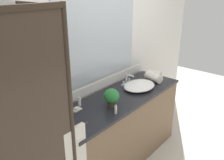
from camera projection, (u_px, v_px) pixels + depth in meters
name	position (u px, v px, depth m)	size (l,w,h in m)	color
ground_plane	(119.00, 159.00, 3.07)	(8.00, 8.00, 0.00)	beige
wall_back_with_mirror	(98.00, 57.00, 2.78)	(4.40, 0.06, 2.60)	silver
vanity_cabinet	(119.00, 129.00, 2.90)	(1.80, 0.58, 0.90)	brown
shower_enclosure	(30.00, 149.00, 1.67)	(1.20, 0.59, 2.00)	#2D2319
sink_basin	(139.00, 86.00, 2.94)	(0.44, 0.34, 0.07)	white
faucet	(127.00, 81.00, 3.04)	(0.17, 0.13, 0.14)	silver
potted_plant	(111.00, 97.00, 2.46)	(0.17, 0.17, 0.20)	#473828
soap_dish	(76.00, 109.00, 2.43)	(0.10, 0.07, 0.04)	silver
amenity_bottle_shampoo	(116.00, 110.00, 2.35)	(0.03, 0.03, 0.09)	white
amenity_bottle_lotion	(80.00, 102.00, 2.51)	(0.03, 0.03, 0.10)	white
amenity_bottle_body_wash	(61.00, 121.00, 2.18)	(0.03, 0.03, 0.08)	silver
rolled_towel_near_edge	(154.00, 74.00, 3.26)	(0.10, 0.10, 0.19)	silver
rolled_towel_middle	(154.00, 77.00, 3.14)	(0.11, 0.11, 0.23)	silver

